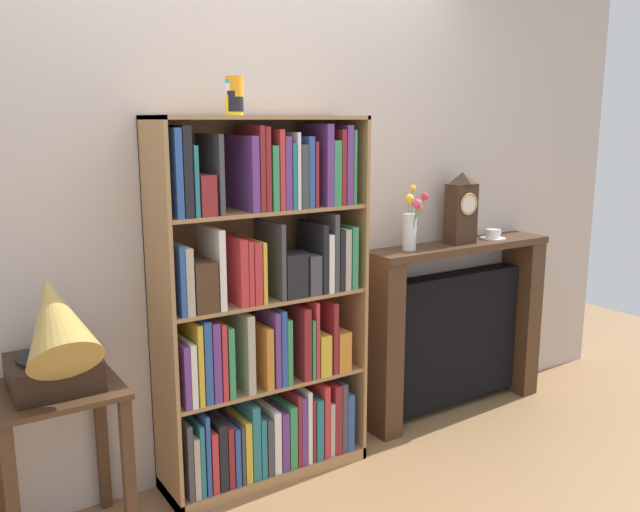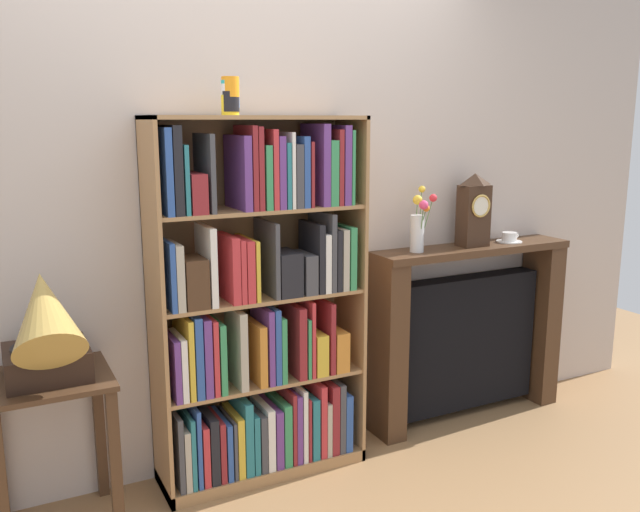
{
  "view_description": "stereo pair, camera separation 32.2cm",
  "coord_description": "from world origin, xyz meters",
  "px_view_note": "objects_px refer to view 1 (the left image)",
  "views": [
    {
      "loc": [
        -1.4,
        -2.56,
        1.69
      ],
      "look_at": [
        0.32,
        0.09,
        1.05
      ],
      "focal_mm": 37.44,
      "sensor_mm": 36.0,
      "label": 1
    },
    {
      "loc": [
        -1.12,
        -2.72,
        1.69
      ],
      "look_at": [
        0.32,
        0.09,
        1.05
      ],
      "focal_mm": 37.44,
      "sensor_mm": 36.0,
      "label": 2
    }
  ],
  "objects_px": {
    "cup_stack": "(234,96)",
    "side_table_left": "(59,432)",
    "teacup_with_saucer": "(493,235)",
    "fireplace_mantel": "(454,329)",
    "mantel_clock": "(461,208)",
    "flower_vase": "(411,223)",
    "bookshelf": "(264,322)",
    "gramophone": "(55,338)"
  },
  "relations": [
    {
      "from": "cup_stack",
      "to": "side_table_left",
      "type": "xyz_separation_m",
      "value": [
        -0.82,
        -0.06,
        -1.3
      ]
    },
    {
      "from": "teacup_with_saucer",
      "to": "fireplace_mantel",
      "type": "bearing_deg",
      "value": 175.18
    },
    {
      "from": "fireplace_mantel",
      "to": "teacup_with_saucer",
      "type": "relative_size",
      "value": 8.31
    },
    {
      "from": "cup_stack",
      "to": "teacup_with_saucer",
      "type": "height_order",
      "value": "cup_stack"
    },
    {
      "from": "cup_stack",
      "to": "mantel_clock",
      "type": "relative_size",
      "value": 0.41
    },
    {
      "from": "cup_stack",
      "to": "flower_vase",
      "type": "relative_size",
      "value": 0.48
    },
    {
      "from": "side_table_left",
      "to": "flower_vase",
      "type": "relative_size",
      "value": 1.98
    },
    {
      "from": "bookshelf",
      "to": "fireplace_mantel",
      "type": "relative_size",
      "value": 1.41
    },
    {
      "from": "side_table_left",
      "to": "gramophone",
      "type": "height_order",
      "value": "gramophone"
    },
    {
      "from": "bookshelf",
      "to": "cup_stack",
      "type": "distance_m",
      "value": 1.03
    },
    {
      "from": "flower_vase",
      "to": "cup_stack",
      "type": "bearing_deg",
      "value": -178.22
    },
    {
      "from": "bookshelf",
      "to": "gramophone",
      "type": "xyz_separation_m",
      "value": [
        -0.94,
        -0.14,
        0.13
      ]
    },
    {
      "from": "side_table_left",
      "to": "teacup_with_saucer",
      "type": "distance_m",
      "value": 2.55
    },
    {
      "from": "bookshelf",
      "to": "mantel_clock",
      "type": "relative_size",
      "value": 4.27
    },
    {
      "from": "cup_stack",
      "to": "flower_vase",
      "type": "xyz_separation_m",
      "value": [
        1.04,
        0.03,
        -0.64
      ]
    },
    {
      "from": "bookshelf",
      "to": "fireplace_mantel",
      "type": "bearing_deg",
      "value": 3.02
    },
    {
      "from": "mantel_clock",
      "to": "fireplace_mantel",
      "type": "bearing_deg",
      "value": 75.52
    },
    {
      "from": "flower_vase",
      "to": "gramophone",
      "type": "bearing_deg",
      "value": -174.52
    },
    {
      "from": "gramophone",
      "to": "mantel_clock",
      "type": "relative_size",
      "value": 1.31
    },
    {
      "from": "gramophone",
      "to": "flower_vase",
      "type": "xyz_separation_m",
      "value": [
        1.86,
        0.18,
        0.25
      ]
    },
    {
      "from": "gramophone",
      "to": "fireplace_mantel",
      "type": "relative_size",
      "value": 0.43
    },
    {
      "from": "gramophone",
      "to": "flower_vase",
      "type": "height_order",
      "value": "flower_vase"
    },
    {
      "from": "side_table_left",
      "to": "mantel_clock",
      "type": "height_order",
      "value": "mantel_clock"
    },
    {
      "from": "side_table_left",
      "to": "mantel_clock",
      "type": "bearing_deg",
      "value": 2.48
    },
    {
      "from": "side_table_left",
      "to": "mantel_clock",
      "type": "xyz_separation_m",
      "value": [
        2.22,
        0.1,
        0.72
      ]
    },
    {
      "from": "side_table_left",
      "to": "flower_vase",
      "type": "bearing_deg",
      "value": 2.95
    },
    {
      "from": "bookshelf",
      "to": "teacup_with_saucer",
      "type": "relative_size",
      "value": 11.71
    },
    {
      "from": "fireplace_mantel",
      "to": "teacup_with_saucer",
      "type": "distance_m",
      "value": 0.6
    },
    {
      "from": "cup_stack",
      "to": "bookshelf",
      "type": "bearing_deg",
      "value": -5.25
    },
    {
      "from": "gramophone",
      "to": "side_table_left",
      "type": "bearing_deg",
      "value": 90.0
    },
    {
      "from": "fireplace_mantel",
      "to": "cup_stack",
      "type": "bearing_deg",
      "value": -177.68
    },
    {
      "from": "fireplace_mantel",
      "to": "mantel_clock",
      "type": "height_order",
      "value": "mantel_clock"
    },
    {
      "from": "bookshelf",
      "to": "flower_vase",
      "type": "distance_m",
      "value": 0.99
    },
    {
      "from": "fireplace_mantel",
      "to": "gramophone",
      "type": "bearing_deg",
      "value": -174.79
    },
    {
      "from": "bookshelf",
      "to": "gramophone",
      "type": "bearing_deg",
      "value": -171.83
    },
    {
      "from": "bookshelf",
      "to": "flower_vase",
      "type": "bearing_deg",
      "value": 2.69
    },
    {
      "from": "flower_vase",
      "to": "bookshelf",
      "type": "bearing_deg",
      "value": -177.31
    },
    {
      "from": "side_table_left",
      "to": "fireplace_mantel",
      "type": "height_order",
      "value": "fireplace_mantel"
    },
    {
      "from": "mantel_clock",
      "to": "flower_vase",
      "type": "height_order",
      "value": "mantel_clock"
    },
    {
      "from": "cup_stack",
      "to": "flower_vase",
      "type": "height_order",
      "value": "cup_stack"
    },
    {
      "from": "cup_stack",
      "to": "gramophone",
      "type": "xyz_separation_m",
      "value": [
        -0.82,
        -0.15,
        -0.89
      ]
    },
    {
      "from": "side_table_left",
      "to": "flower_vase",
      "type": "xyz_separation_m",
      "value": [
        1.86,
        0.1,
        0.66
      ]
    }
  ]
}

